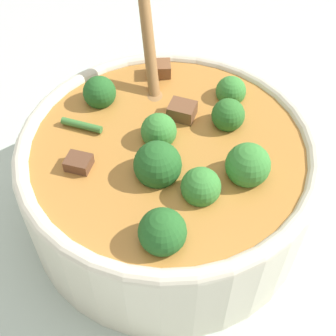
{
  "coord_description": "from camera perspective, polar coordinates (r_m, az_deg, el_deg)",
  "views": [
    {
      "loc": [
        -0.3,
        -0.01,
        0.42
      ],
      "look_at": [
        0.0,
        0.0,
        0.07
      ],
      "focal_mm": 50.0,
      "sensor_mm": 36.0,
      "label": 1
    }
  ],
  "objects": [
    {
      "name": "stew_bowl",
      "position": [
        0.46,
        0.04,
        -0.53
      ],
      "size": [
        0.34,
        0.29,
        0.28
      ],
      "color": "beige",
      "rests_on": "ground_plane"
    },
    {
      "name": "ground_plane",
      "position": [
        0.51,
        0.0,
        -5.13
      ],
      "size": [
        4.0,
        4.0,
        0.0
      ],
      "primitive_type": "plane",
      "color": "#ADBCAD"
    }
  ]
}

